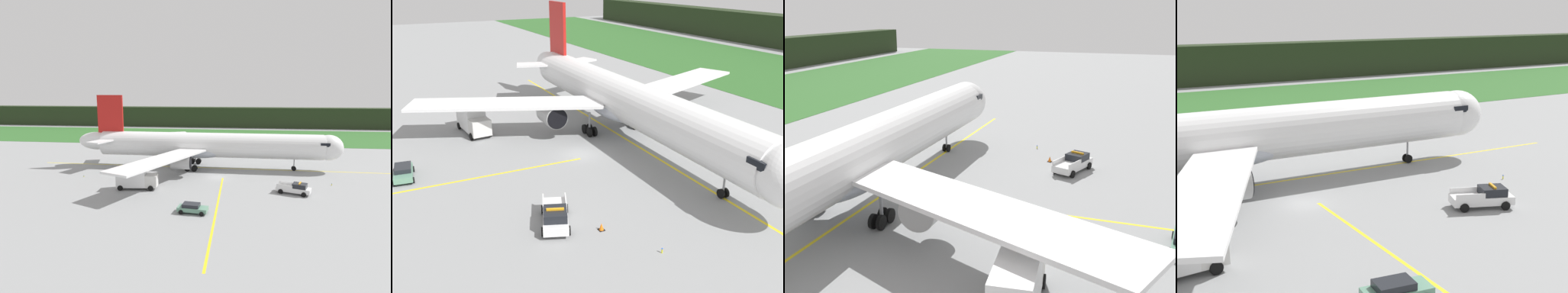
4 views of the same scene
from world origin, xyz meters
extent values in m
plane|color=gray|center=(0.00, 0.00, 0.00)|extent=(320.00, 320.00, 0.00)
cube|color=yellow|center=(-2.10, 7.27, 0.00)|extent=(73.96, 1.33, 0.01)
cube|color=yellow|center=(0.98, -16.89, 0.00)|extent=(0.75, 32.61, 0.01)
cylinder|color=silver|center=(-2.10, 7.27, 4.94)|extent=(46.30, 5.79, 5.14)
ellipsoid|color=silver|center=(22.05, 6.93, 4.94)|extent=(5.73, 5.22, 5.14)
ellipsoid|color=#B4BBC9|center=(-4.41, 7.30, 3.52)|extent=(11.58, 5.56, 2.83)
cube|color=black|center=(20.82, 6.95, 5.84)|extent=(1.87, 4.91, 0.70)
cube|color=silver|center=(-9.45, -5.49, 4.30)|extent=(14.11, 23.81, 0.35)
cylinder|color=#A6A6A6|center=(-6.78, -0.60, 2.90)|extent=(3.66, 2.82, 2.77)
cylinder|color=black|center=(-4.92, -0.63, 2.90)|extent=(0.16, 2.55, 2.55)
cylinder|color=gray|center=(15.47, 7.02, 1.63)|extent=(0.20, 0.20, 2.37)
cylinder|color=black|center=(15.47, 7.28, 0.45)|extent=(0.90, 0.23, 0.90)
cylinder|color=black|center=(15.47, 6.76, 0.45)|extent=(0.90, 0.23, 0.90)
cylinder|color=gray|center=(-5.36, 10.66, 1.78)|extent=(0.28, 0.28, 2.37)
cylinder|color=black|center=(-4.66, 10.30, 0.60)|extent=(1.20, 0.32, 1.20)
cylinder|color=black|center=(-4.66, 11.00, 0.60)|extent=(1.20, 0.32, 1.20)
cylinder|color=black|center=(-6.06, 10.31, 0.60)|extent=(1.20, 0.32, 1.20)
cylinder|color=black|center=(-6.05, 11.01, 0.60)|extent=(1.20, 0.32, 1.20)
cylinder|color=gray|center=(-5.45, 3.97, 1.78)|extent=(0.28, 0.28, 2.37)
cylinder|color=black|center=(-4.75, 4.31, 0.60)|extent=(1.20, 0.32, 1.20)
cylinder|color=black|center=(-4.76, 3.61, 0.60)|extent=(1.20, 0.32, 1.20)
cylinder|color=black|center=(-6.15, 4.33, 0.60)|extent=(1.20, 0.32, 1.20)
cylinder|color=black|center=(-6.16, 3.63, 0.60)|extent=(1.20, 0.32, 1.20)
cube|color=silver|center=(12.79, -8.49, 0.73)|extent=(5.63, 3.76, 0.70)
cube|color=black|center=(13.67, -8.83, 1.43)|extent=(2.63, 2.48, 0.70)
cube|color=silver|center=(11.95, -7.15, 1.31)|extent=(2.39, 1.00, 0.45)
cube|color=silver|center=(11.27, -8.92, 1.31)|extent=(2.39, 1.00, 0.45)
cube|color=orange|center=(13.67, -8.83, 1.86)|extent=(0.69, 1.38, 0.16)
cylinder|color=black|center=(14.82, -8.18, 0.38)|extent=(0.80, 0.50, 0.76)
cylinder|color=black|center=(14.09, -10.09, 0.38)|extent=(0.80, 0.50, 0.76)
cylinder|color=black|center=(11.49, -6.89, 0.38)|extent=(0.80, 0.50, 0.76)
cylinder|color=black|center=(10.75, -8.79, 0.38)|extent=(0.80, 0.50, 0.76)
cube|color=silver|center=(-10.37, -8.78, 1.45)|extent=(2.11, 2.56, 2.00)
cube|color=white|center=(-13.70, -9.09, 1.88)|extent=(4.99, 2.83, 2.87)
cylinder|color=black|center=(-10.48, -7.59, 0.45)|extent=(0.92, 0.34, 0.90)
cylinder|color=black|center=(-10.26, -9.98, 0.45)|extent=(0.92, 0.34, 0.90)
cylinder|color=black|center=(-0.62, -17.91, 0.30)|extent=(0.62, 0.25, 0.60)
cylinder|color=black|center=(-3.45, -17.57, 0.30)|extent=(0.62, 0.25, 0.60)
cube|color=black|center=(15.37, -5.58, 0.01)|extent=(0.50, 0.50, 0.03)
cone|color=orange|center=(15.37, -5.58, 0.33)|extent=(0.38, 0.38, 0.60)
cylinder|color=yellow|center=(20.17, -3.11, 0.16)|extent=(0.10, 0.10, 0.32)
sphere|color=blue|center=(20.17, -3.11, 0.37)|extent=(0.12, 0.12, 0.12)
camera|label=1|loc=(3.31, -60.12, 16.46)|focal=29.95mm
camera|label=2|loc=(42.62, -20.58, 19.15)|focal=41.18mm
camera|label=3|loc=(-36.55, -14.65, 16.60)|focal=44.54mm
camera|label=4|loc=(-18.64, -44.37, 16.55)|focal=53.21mm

